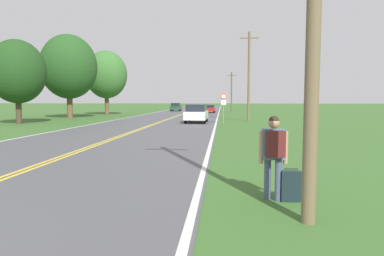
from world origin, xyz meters
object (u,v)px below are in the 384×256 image
Objects in this scene: hitchhiker_person at (274,149)px; car_dark_green_sedan_receding at (176,107)px; traffic_sign at (224,100)px; tree_left_verge at (106,75)px; car_red_hatchback_mid_far at (209,108)px; car_white_suv_approaching at (197,113)px; suitcase at (291,186)px; tree_behind_sign at (69,67)px; car_champagne_hatchback_mid_near at (194,110)px; tree_mid_treeline at (17,72)px.

hitchhiker_person reaches higher than car_dark_green_sedan_receding.
tree_left_verge is (-16.59, 17.30, 3.61)m from traffic_sign.
car_white_suv_approaching is at bearing 1.07° from car_red_hatchback_mid_far.
suitcase is 37.01m from tree_behind_sign.
tree_left_verge is at bearing 18.78° from hitchhiker_person.
tree_behind_sign is 2.59× the size of car_champagne_hatchback_mid_near.
tree_left_verge is at bearing 19.16° from suitcase.
tree_left_verge is 0.95× the size of tree_behind_sign.
tree_left_verge reaches higher than traffic_sign.
tree_behind_sign is (-1.16, -9.46, 0.21)m from tree_left_verge.
car_white_suv_approaching reaches higher than car_champagne_hatchback_mid_near.
suitcase is 0.20× the size of car_red_hatchback_mid_far.
car_red_hatchback_mid_far is 10.47m from car_dark_green_sedan_receding.
traffic_sign is at bearing -2.24° from hitchhiker_person.
suitcase is 0.07× the size of tree_behind_sign.
tree_mid_treeline is (-17.96, -1.89, 2.49)m from traffic_sign.
car_white_suv_approaching is (15.47, 2.99, -3.64)m from tree_mid_treeline.
tree_behind_sign is at bearing -97.01° from tree_left_verge.
car_dark_green_sedan_receding is (8.90, 25.94, -5.10)m from tree_behind_sign.
car_red_hatchback_mid_far is (14.38, 8.39, -4.96)m from tree_left_verge.
traffic_sign reaches higher than car_white_suv_approaching.
tree_mid_treeline is (-1.37, -19.18, -1.13)m from tree_left_verge.
car_champagne_hatchback_mid_near is at bearing 3.32° from suitcase.
tree_behind_sign is at bearing 26.81° from suitcase.
suitcase is 35.86m from car_champagne_hatchback_mid_near.
car_white_suv_approaching is at bearing 5.40° from car_champagne_hatchback_mid_near.
car_white_suv_approaching is 11.08m from car_champagne_hatchback_mid_near.
tree_left_verge is at bearing -58.03° from car_red_hatchback_mid_far.
hitchhiker_person is at bearing -87.67° from traffic_sign.
tree_mid_treeline is (-0.20, -9.72, -1.34)m from tree_behind_sign.
car_red_hatchback_mid_far is at bearing 48.95° from tree_behind_sign.
car_champagne_hatchback_mid_near is (-4.92, 35.51, 0.50)m from suitcase.
suitcase is at bearing -66.27° from tree_left_verge.
traffic_sign is at bearing 6.00° from tree_mid_treeline.
car_champagne_hatchback_mid_near is at bearing 44.34° from tree_mid_treeline.
car_red_hatchback_mid_far is at bearing 30.27° from tree_left_verge.
car_dark_green_sedan_receding is at bearing -138.95° from car_red_hatchback_mid_far.
traffic_sign is 0.74× the size of car_champagne_hatchback_mid_near.
traffic_sign is 34.94m from car_dark_green_sedan_receding.
tree_left_verge reaches higher than suitcase.
suitcase is 49.21m from car_red_hatchback_mid_far.
tree_mid_treeline is 37.00m from car_dark_green_sedan_receding.
suitcase is 0.19× the size of car_champagne_hatchback_mid_near.
tree_behind_sign is 2.06× the size of car_white_suv_approaching.
tree_mid_treeline is 16.17m from car_white_suv_approaching.
car_red_hatchback_mid_far is (15.74, 27.57, -3.83)m from tree_mid_treeline.
car_white_suv_approaching is at bearing 4.21° from suitcase.
tree_mid_treeline is at bearing 36.82° from hitchhiker_person.
car_white_suv_approaching is at bearing 3.43° from hitchhiker_person.
suitcase is 58.07m from car_dark_green_sedan_receding.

